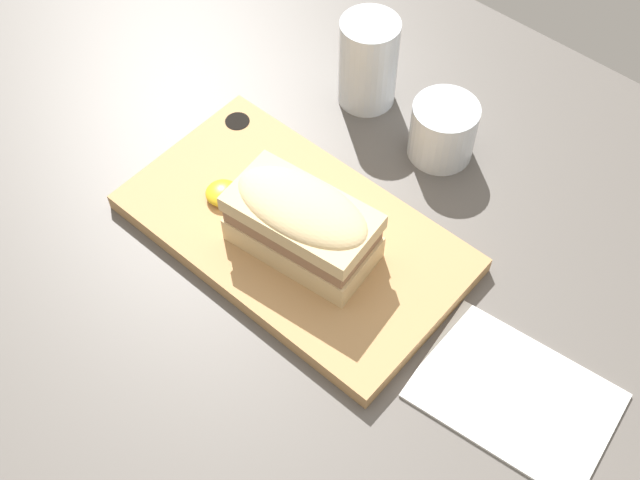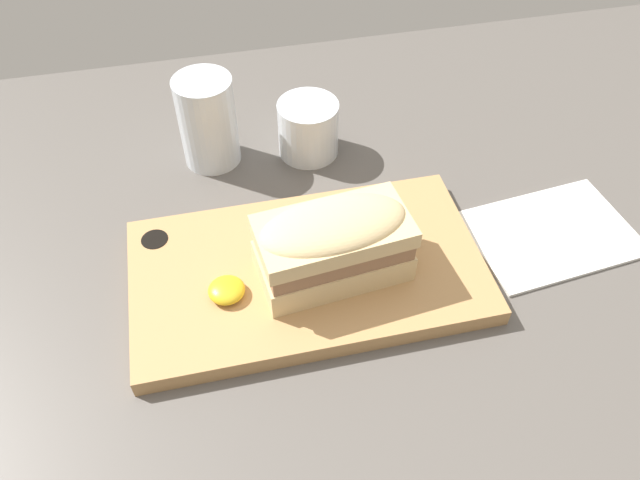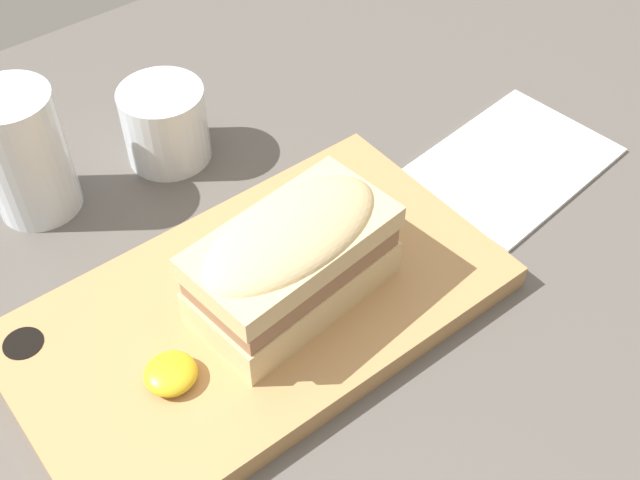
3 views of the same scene
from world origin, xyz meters
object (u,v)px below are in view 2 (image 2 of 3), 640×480
(serving_board, at_px, (307,273))
(wine_glass, at_px, (308,131))
(water_glass, at_px, (209,126))
(napkin, at_px, (551,233))
(sandwich, at_px, (333,242))

(serving_board, relative_size, wine_glass, 4.81)
(serving_board, bearing_deg, wine_glass, 77.73)
(water_glass, relative_size, napkin, 0.59)
(water_glass, xyz_separation_m, wine_glass, (0.13, -0.01, -0.02))
(serving_board, relative_size, napkin, 1.89)
(sandwich, distance_m, water_glass, 0.27)
(sandwich, bearing_deg, napkin, 2.98)
(serving_board, relative_size, sandwich, 2.32)
(sandwich, relative_size, wine_glass, 2.07)
(water_glass, distance_m, wine_glass, 0.13)
(wine_glass, height_order, napkin, wine_glass)
(serving_board, distance_m, water_glass, 0.25)
(wine_glass, xyz_separation_m, napkin, (0.25, -0.22, -0.03))
(wine_glass, relative_size, napkin, 0.39)
(sandwich, bearing_deg, serving_board, 158.37)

